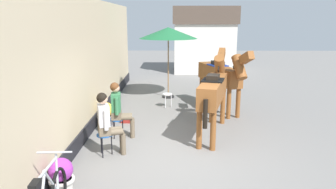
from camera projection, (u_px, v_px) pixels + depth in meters
name	position (u px, v px, depth m)	size (l,w,h in m)	color
ground_plane	(182.00, 114.00, 9.84)	(40.00, 40.00, 0.00)	slate
pub_facade_wall	(84.00, 73.00, 8.06)	(0.34, 14.00, 3.40)	#CCB793
distant_cottage	(204.00, 39.00, 17.41)	(3.40, 2.60, 3.50)	silver
seated_visitor_near	(107.00, 121.00, 6.72)	(0.61, 0.49, 1.39)	#194C99
seated_visitor_far	(119.00, 107.00, 7.75)	(0.61, 0.49, 1.39)	#194C99
saddled_horse_near	(214.00, 89.00, 7.94)	(1.05, 2.93, 2.06)	brown
saddled_horse_far	(221.00, 75.00, 9.95)	(1.26, 2.87, 2.06)	brown
flower_planter_near	(61.00, 176.00, 5.28)	(0.43, 0.43, 0.64)	beige
flower_planter_far	(106.00, 113.00, 8.76)	(0.43, 0.43, 0.64)	#4C4C51
cafe_parasol	(168.00, 33.00, 11.36)	(2.10, 2.10, 2.58)	black
spare_stool_white	(167.00, 95.00, 10.51)	(0.32, 0.32, 0.46)	white
satchel_bag	(126.00, 119.00, 8.98)	(0.28, 0.12, 0.20)	maroon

